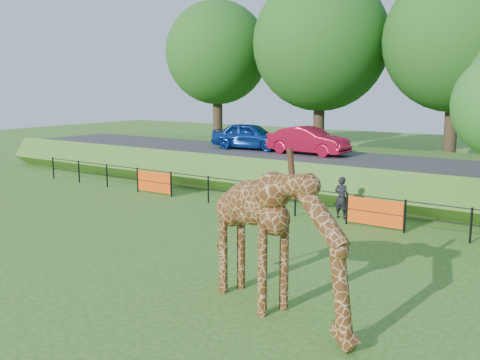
% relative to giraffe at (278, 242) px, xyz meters
% --- Properties ---
extents(ground, '(90.00, 90.00, 0.00)m').
position_rel_giraffe_xyz_m(ground, '(-3.79, -0.28, -1.55)').
color(ground, '#2F6018').
rests_on(ground, ground).
extents(giraffe, '(4.36, 2.26, 3.11)m').
position_rel_giraffe_xyz_m(giraffe, '(0.00, 0.00, 0.00)').
color(giraffe, '#552C11').
rests_on(giraffe, ground).
extents(perimeter_fence, '(28.07, 0.10, 1.10)m').
position_rel_giraffe_xyz_m(perimeter_fence, '(-3.79, 7.72, -1.00)').
color(perimeter_fence, black).
rests_on(perimeter_fence, ground).
extents(embankment, '(40.00, 9.00, 1.30)m').
position_rel_giraffe_xyz_m(embankment, '(-3.79, 15.22, -0.90)').
color(embankment, '#2F6018').
rests_on(embankment, ground).
extents(road, '(40.00, 5.00, 0.12)m').
position_rel_giraffe_xyz_m(road, '(-3.79, 13.72, -0.19)').
color(road, '#313133').
rests_on(road, embankment).
extents(car_blue, '(4.22, 2.08, 1.38)m').
position_rel_giraffe_xyz_m(car_blue, '(-10.00, 14.14, 0.56)').
color(car_blue, '#123B9A').
rests_on(car_blue, road).
extents(car_red, '(4.08, 1.58, 1.32)m').
position_rel_giraffe_xyz_m(car_red, '(-6.54, 13.97, 0.53)').
color(car_red, '#B80D2C').
rests_on(car_red, road).
extents(visitor, '(0.57, 0.40, 1.51)m').
position_rel_giraffe_xyz_m(visitor, '(-2.28, 8.38, -0.80)').
color(visitor, black).
rests_on(visitor, ground).
extents(bg_tree_line, '(37.30, 8.80, 11.82)m').
position_rel_giraffe_xyz_m(bg_tree_line, '(-1.90, 21.72, 5.64)').
color(bg_tree_line, '#352818').
rests_on(bg_tree_line, ground).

